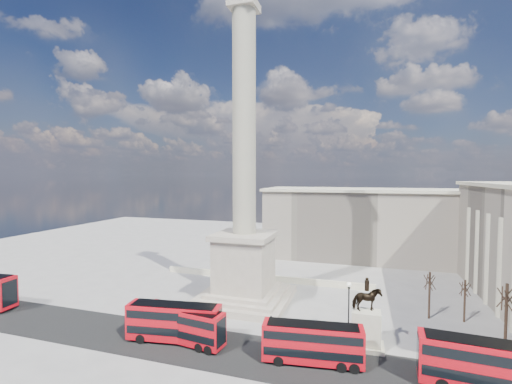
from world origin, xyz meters
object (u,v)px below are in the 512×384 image
Objects in this scene: red_bus_a at (184,325)px; red_bus_b at (175,322)px; nelsons_column at (244,220)px; pedestrian_walking at (369,343)px; red_bus_c at (313,343)px; equestrian_statue at (366,324)px; red_bus_d at (490,366)px; victorian_lamp at (349,304)px; pedestrian_crossing at (271,321)px.

red_bus_b reaches higher than red_bus_a.
pedestrian_walking is at bearing -28.84° from nelsons_column.
red_bus_c reaches higher than red_bus_a.
equestrian_statue is at bearing 132.62° from pedestrian_walking.
red_bus_b is 32.41m from red_bus_d.
pedestrian_walking is (-10.29, 4.61, -1.59)m from red_bus_d.
victorian_lamp reaches higher than red_bus_a.
red_bus_b is 1.07× the size of red_bus_c.
pedestrian_walking is 12.35m from pedestrian_crossing.
red_bus_a is at bearing 80.36° from pedestrian_crossing.
red_bus_d is 23.54m from pedestrian_crossing.
red_bus_c is at bearing -176.46° from red_bus_d.
red_bus_b is 22.39m from equestrian_statue.
equestrian_statue reaches higher than red_bus_d.
red_bus_b is 16.41m from red_bus_c.
pedestrian_walking is (22.12, 4.68, -1.48)m from red_bus_b.
red_bus_b is at bearing -166.59° from equestrian_statue.
nelsons_column is at bearing 156.48° from red_bus_d.
red_bus_b is 1.75× the size of victorian_lamp.
pedestrian_crossing is (8.77, 7.05, -1.42)m from red_bus_a.
red_bus_a is 0.99× the size of red_bus_c.
red_bus_d reaches higher than red_bus_b.
pedestrian_crossing is at bearing 176.93° from pedestrian_walking.
equestrian_statue is at bearing 157.99° from red_bus_d.
red_bus_d is at bearing -15.98° from pedestrian_walking.
equestrian_statue is at bearing 36.32° from red_bus_c.
pedestrian_walking is at bearing -55.55° from victorian_lamp.
red_bus_a is 1.28× the size of equestrian_statue.
equestrian_statue is 12.10m from pedestrian_crossing.
red_bus_c is 9.58m from pedestrian_crossing.
victorian_lamp reaches higher than pedestrian_walking.
red_bus_d is at bearing -25.69° from equestrian_statue.
red_bus_a is at bearing -6.42° from red_bus_b.
red_bus_a is at bearing -159.29° from pedestrian_walking.
red_bus_a is 15.17m from red_bus_c.
red_bus_d is (31.17, 0.04, 0.29)m from red_bus_a.
red_bus_a is 11.34m from pedestrian_crossing.
pedestrian_crossing is (6.42, -7.80, -12.14)m from nelsons_column.
victorian_lamp is at bearing 14.68° from red_bus_b.
nelsons_column is 27.81× the size of pedestrian_walking.
red_bus_b is at bearing -157.39° from victorian_lamp.
victorian_lamp is (18.46, 8.17, 1.66)m from red_bus_a.
equestrian_statue is at bearing -28.07° from nelsons_column.
pedestrian_walking is 1.15× the size of pedestrian_crossing.
nelsons_column is 4.68× the size of red_bus_c.
victorian_lamp reaches higher than pedestrian_crossing.
red_bus_a reaches higher than pedestrian_crossing.
nelsons_column is 15.79m from pedestrian_crossing.
red_bus_c is 8.89m from victorian_lamp.
red_bus_b is at bearing 173.26° from red_bus_c.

